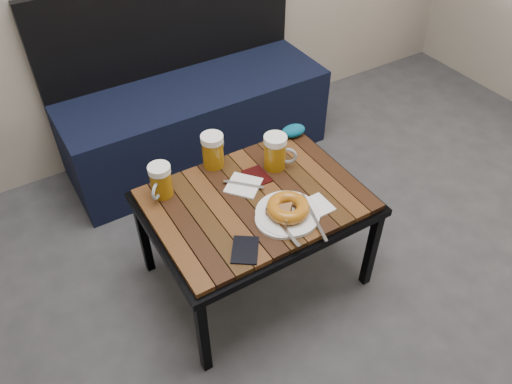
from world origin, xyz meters
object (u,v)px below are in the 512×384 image
plate_bagel (288,210)px  passport_burgundy (257,176)px  knit_pouch (293,131)px  passport_navy (245,250)px  plate_pie (281,216)px  beer_mug_left (161,181)px  beer_mug_centre (213,150)px  bench (194,113)px  beer_mug_right (276,152)px  cafe_table (256,206)px

plate_bagel → passport_burgundy: size_ratio=2.70×
passport_burgundy → knit_pouch: knit_pouch is taller
plate_bagel → passport_navy: size_ratio=2.48×
plate_pie → passport_burgundy: (0.05, 0.26, -0.02)m
plate_pie → passport_navy: 0.20m
passport_navy → passport_burgundy: same height
beer_mug_left → plate_pie: beer_mug_left is taller
beer_mug_left → beer_mug_centre: bearing=149.3°
bench → passport_navy: size_ratio=11.18×
beer_mug_right → passport_burgundy: beer_mug_right is taller
bench → plate_pie: (-0.15, -1.08, 0.22)m
plate_pie → knit_pouch: bearing=51.0°
plate_bagel → knit_pouch: size_ratio=2.76×
cafe_table → plate_pie: size_ratio=4.35×
beer_mug_left → passport_navy: 0.44m
bench → plate_pie: bearing=-98.0°
beer_mug_centre → passport_burgundy: (0.11, -0.16, -0.07)m
bench → knit_pouch: 0.72m
beer_mug_centre → plate_pie: (0.06, -0.42, -0.05)m
bench → passport_navy: bench is taller
beer_mug_centre → passport_navy: beer_mug_centre is taller
cafe_table → beer_mug_centre: beer_mug_centre is taller
beer_mug_left → beer_mug_right: beer_mug_right is taller
plate_bagel → passport_burgundy: bearing=86.1°
beer_mug_centre → beer_mug_right: (0.21, -0.14, 0.00)m
beer_mug_left → knit_pouch: size_ratio=1.22×
plate_bagel → knit_pouch: (0.30, 0.40, -0.00)m
plate_bagel → plate_pie: bearing=-165.8°
passport_burgundy → beer_mug_left: bearing=167.1°
cafe_table → passport_burgundy: size_ratio=7.29×
cafe_table → beer_mug_centre: bearing=99.6°
plate_pie → plate_bagel: plate_bagel is taller
bench → plate_bagel: bench is taller
beer_mug_left → knit_pouch: 0.65m
cafe_table → plate_bagel: 0.17m
bench → plate_bagel: bearing=-96.3°
passport_navy → passport_burgundy: 0.39m
bench → beer_mug_left: bench is taller
cafe_table → plate_pie: (0.01, -0.15, 0.07)m
bench → passport_navy: 1.20m
bench → knit_pouch: bench is taller
bench → beer_mug_left: bearing=-122.8°
plate_pie → passport_burgundy: plate_pie is taller
cafe_table → plate_bagel: plate_bagel is taller
bench → plate_bagel: 1.10m
beer_mug_centre → beer_mug_right: beer_mug_right is taller
beer_mug_right → passport_navy: (-0.34, -0.33, -0.07)m
plate_pie → cafe_table: bearing=95.5°
beer_mug_left → plate_bagel: (0.35, -0.35, -0.04)m
bench → knit_pouch: (0.18, -0.66, 0.22)m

